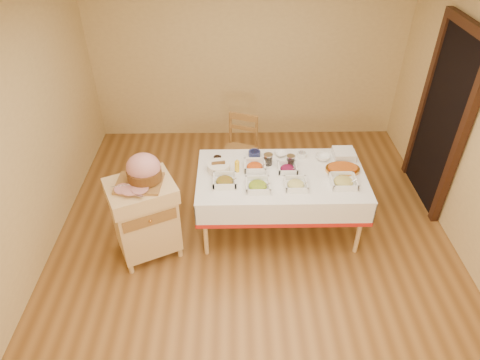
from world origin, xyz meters
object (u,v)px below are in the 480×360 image
Objects in this scene: dining_chair at (240,150)px; plate_stack at (344,154)px; mustard_bottle at (237,166)px; dining_table at (280,186)px; bread_basket at (219,167)px; preserve_jar_right at (291,161)px; butcher_cart at (145,215)px; ham_on_board at (143,171)px; brass_platter at (343,169)px; preserve_jar_left at (268,160)px.

dining_chair is 3.94× the size of plate_stack.
dining_chair reaches higher than mustard_bottle.
plate_stack is (0.74, 0.33, 0.20)m from dining_table.
dining_chair is at bearing 74.00° from bread_basket.
preserve_jar_right is 0.52× the size of plate_stack.
butcher_cart is 1.00× the size of dining_chair.
ham_on_board is 1.03m from mustard_bottle.
bread_basket is (0.77, 0.45, 0.28)m from butcher_cart.
bread_basket is (-0.80, -0.10, -0.01)m from preserve_jar_right.
dining_table is 3.82× the size of ham_on_board.
brass_platter is at bearing -38.99° from dining_chair.
butcher_cart reaches higher than preserve_jar_left.
bread_basket reaches higher than plate_stack.
preserve_jar_left is at bearing 23.21° from butcher_cart.
dining_table is 0.54m from mustard_bottle.
dining_table is 7.40× the size of bread_basket.
mustard_bottle is 0.69× the size of plate_stack.
dining_table is 4.83× the size of brass_platter.
plate_stack is (1.22, 0.26, -0.03)m from mustard_bottle.
butcher_cart is at bearing -141.98° from ham_on_board.
brass_platter is (-0.07, -0.27, -0.02)m from plate_stack.
dining_chair is at bearing 151.83° from plate_stack.
dining_chair is 2.45× the size of brass_platter.
preserve_jar_right reaches higher than plate_stack.
preserve_jar_left reaches higher than bread_basket.
preserve_jar_left is at bearing 170.34° from brass_platter.
mustard_bottle is at bearing -93.13° from dining_chair.
ham_on_board is 0.86m from bread_basket.
preserve_jar_right is 0.64m from plate_stack.
brass_platter is at bearing 4.93° from dining_table.
dining_chair is 0.97m from bread_basket.
dining_table is at bearing 13.30° from ham_on_board.
mustard_bottle is at bearing -167.96° from plate_stack.
dining_chair is at bearing 86.87° from mustard_bottle.
ham_on_board is at bearing -150.23° from bread_basket.
butcher_cart reaches higher than plate_stack.
plate_stack is at bearing 8.45° from preserve_jar_left.
ham_on_board reaches higher than dining_table.
dining_chair is at bearing 52.95° from ham_on_board.
preserve_jar_right reaches higher than bread_basket.
mustard_bottle is (0.97, 0.43, 0.31)m from butcher_cart.
dining_chair is 7.09× the size of preserve_jar_left.
butcher_cart is at bearing -155.89° from mustard_bottle.
ham_on_board is (-1.40, -0.33, 0.46)m from dining_table.
dining_chair is at bearing 125.17° from preserve_jar_right.
ham_on_board is at bearing -157.44° from preserve_jar_left.
ham_on_board reaches higher than plate_stack.
dining_chair reaches higher than preserve_jar_right.
dining_chair reaches higher than bread_basket.
butcher_cart is 1.68m from preserve_jar_right.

